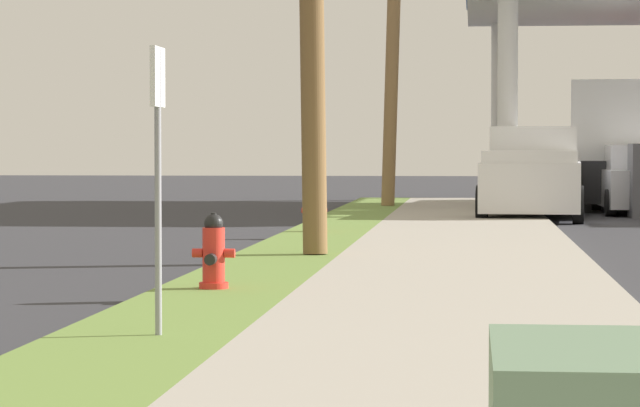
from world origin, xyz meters
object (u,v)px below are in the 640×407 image
object	(u,v)px
utility_pole_background	(393,35)
truck_white_on_apron	(533,176)
street_sign_post	(158,129)
fire_hydrant_second	(214,255)
car_red_by_far_pump	(638,177)
truck_black_at_forecourt	(611,149)
fire_hydrant_third	(314,212)

from	to	relation	value
utility_pole_background	truck_white_on_apron	xyz separation A→B (m)	(3.20, -3.76, -3.30)
street_sign_post	truck_white_on_apron	xyz separation A→B (m)	(3.59, 21.57, -0.72)
fire_hydrant_second	utility_pole_background	world-z (taller)	utility_pole_background
street_sign_post	truck_white_on_apron	size ratio (longest dim) A/B	0.38
fire_hydrant_second	car_red_by_far_pump	world-z (taller)	car_red_by_far_pump
fire_hydrant_second	truck_black_at_forecourt	distance (m)	24.44
utility_pole_background	truck_black_at_forecourt	size ratio (longest dim) A/B	1.23
utility_pole_background	truck_white_on_apron	bearing A→B (deg)	-49.66
fire_hydrant_second	street_sign_post	bearing A→B (deg)	-86.48
truck_white_on_apron	fire_hydrant_second	bearing A→B (deg)	-102.04
truck_black_at_forecourt	truck_white_on_apron	world-z (taller)	truck_black_at_forecourt
utility_pole_background	car_red_by_far_pump	world-z (taller)	utility_pole_background
car_red_by_far_pump	truck_white_on_apron	xyz separation A→B (m)	(-3.25, -9.85, 0.19)
utility_pole_background	truck_black_at_forecourt	bearing A→B (deg)	20.77
truck_black_at_forecourt	fire_hydrant_second	bearing A→B (deg)	-104.18
fire_hydrant_third	truck_white_on_apron	size ratio (longest dim) A/B	0.13
truck_black_at_forecourt	street_sign_post	bearing A→B (deg)	-101.88
fire_hydrant_second	truck_black_at_forecourt	world-z (taller)	truck_black_at_forecourt
utility_pole_background	fire_hydrant_third	bearing A→B (deg)	-93.51
truck_white_on_apron	fire_hydrant_third	bearing A→B (deg)	-117.07
fire_hydrant_third	truck_white_on_apron	bearing A→B (deg)	62.93
fire_hydrant_third	truck_black_at_forecourt	distance (m)	14.76
car_red_by_far_pump	truck_black_at_forecourt	world-z (taller)	truck_black_at_forecourt
fire_hydrant_second	fire_hydrant_third	bearing A→B (deg)	90.45
fire_hydrant_second	street_sign_post	world-z (taller)	street_sign_post
truck_black_at_forecourt	truck_white_on_apron	xyz separation A→B (m)	(-2.17, -5.80, -0.57)
fire_hydrant_second	truck_black_at_forecourt	bearing A→B (deg)	75.82
fire_hydrant_second	truck_white_on_apron	size ratio (longest dim) A/B	0.13
fire_hydrant_second	truck_black_at_forecourt	size ratio (longest dim) A/B	0.11
utility_pole_background	truck_white_on_apron	world-z (taller)	utility_pole_background
street_sign_post	car_red_by_far_pump	world-z (taller)	street_sign_post
truck_white_on_apron	car_red_by_far_pump	bearing A→B (deg)	71.74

